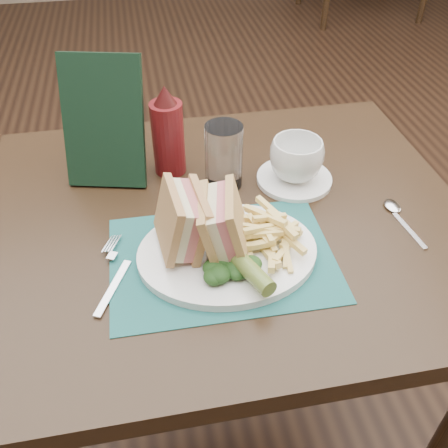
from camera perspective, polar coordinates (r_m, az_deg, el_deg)
name	(u,v)px	position (r m, az deg, el deg)	size (l,w,h in m)	color
floor	(199,288)	(1.80, -2.82, -7.37)	(7.00, 7.00, 0.00)	black
table_main	(226,338)	(1.20, 0.22, -12.87)	(0.90, 0.75, 0.75)	black
placemat	(222,259)	(0.83, -0.21, -3.97)	(0.37, 0.27, 0.00)	#1B5653
plate	(227,253)	(0.83, 0.38, -3.28)	(0.30, 0.24, 0.01)	white
sandwich_half_a	(169,222)	(0.80, -6.34, 0.20)	(0.06, 0.11, 0.10)	tan
sandwich_half_b	(210,223)	(0.79, -1.56, 0.14)	(0.06, 0.11, 0.10)	tan
kale_garnish	(233,264)	(0.78, 1.05, -4.60)	(0.11, 0.08, 0.03)	#153212
pickle_spear	(246,266)	(0.77, 2.54, -4.84)	(0.03, 0.03, 0.12)	#536827
fries_pile	(266,227)	(0.83, 4.81, -0.38)	(0.18, 0.20, 0.05)	#F6DA7B
fork	(112,272)	(0.82, -12.64, -5.39)	(0.03, 0.17, 0.01)	silver
spoon	(403,220)	(0.96, 19.80, 0.39)	(0.03, 0.15, 0.01)	silver
saucer	(294,179)	(1.01, 8.02, 5.13)	(0.15, 0.15, 0.01)	white
coffee_cup	(296,160)	(0.99, 8.26, 7.30)	(0.10, 0.10, 0.08)	white
drinking_glass	(224,156)	(0.96, -0.03, 7.73)	(0.07, 0.07, 0.13)	silver
ketchup_bottle	(168,131)	(0.99, -6.46, 10.57)	(0.06, 0.06, 0.19)	#550E11
check_presenter	(103,122)	(0.98, -13.61, 11.24)	(0.15, 0.02, 0.25)	black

